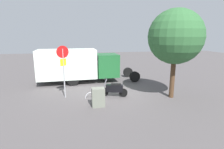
{
  "coord_description": "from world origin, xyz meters",
  "views": [
    {
      "loc": [
        2.1,
        11.43,
        3.94
      ],
      "look_at": [
        0.13,
        0.22,
        1.4
      ],
      "focal_mm": 28.34,
      "sensor_mm": 36.0,
      "label": 1
    }
  ],
  "objects_px": {
    "box_truck_near": "(79,64)",
    "street_tree": "(176,37)",
    "motorcycle": "(114,89)",
    "stop_sign": "(63,64)",
    "bike_rack_hoop": "(92,98)",
    "utility_cabinet": "(98,97)"
  },
  "relations": [
    {
      "from": "box_truck_near",
      "to": "street_tree",
      "type": "relative_size",
      "value": 1.54
    },
    {
      "from": "box_truck_near",
      "to": "motorcycle",
      "type": "bearing_deg",
      "value": -64.37
    },
    {
      "from": "street_tree",
      "to": "motorcycle",
      "type": "bearing_deg",
      "value": -11.88
    },
    {
      "from": "box_truck_near",
      "to": "stop_sign",
      "type": "height_order",
      "value": "stop_sign"
    },
    {
      "from": "box_truck_near",
      "to": "bike_rack_hoop",
      "type": "bearing_deg",
      "value": -82.77
    },
    {
      "from": "stop_sign",
      "to": "utility_cabinet",
      "type": "height_order",
      "value": "stop_sign"
    },
    {
      "from": "utility_cabinet",
      "to": "box_truck_near",
      "type": "bearing_deg",
      "value": -79.41
    },
    {
      "from": "motorcycle",
      "to": "box_truck_near",
      "type": "bearing_deg",
      "value": -44.72
    },
    {
      "from": "box_truck_near",
      "to": "stop_sign",
      "type": "relative_size",
      "value": 2.56
    },
    {
      "from": "street_tree",
      "to": "bike_rack_hoop",
      "type": "relative_size",
      "value": 6.49
    },
    {
      "from": "motorcycle",
      "to": "stop_sign",
      "type": "relative_size",
      "value": 0.53
    },
    {
      "from": "box_truck_near",
      "to": "street_tree",
      "type": "xyz_separation_m",
      "value": [
        -5.85,
        4.86,
        2.26
      ]
    },
    {
      "from": "utility_cabinet",
      "to": "bike_rack_hoop",
      "type": "relative_size",
      "value": 1.25
    },
    {
      "from": "street_tree",
      "to": "utility_cabinet",
      "type": "xyz_separation_m",
      "value": [
        4.81,
        0.69,
        -3.3
      ]
    },
    {
      "from": "stop_sign",
      "to": "utility_cabinet",
      "type": "xyz_separation_m",
      "value": [
        -1.97,
        1.81,
        -1.68
      ]
    },
    {
      "from": "utility_cabinet",
      "to": "street_tree",
      "type": "bearing_deg",
      "value": -171.8
    },
    {
      "from": "utility_cabinet",
      "to": "bike_rack_hoop",
      "type": "bearing_deg",
      "value": -77.93
    },
    {
      "from": "motorcycle",
      "to": "stop_sign",
      "type": "height_order",
      "value": "stop_sign"
    },
    {
      "from": "stop_sign",
      "to": "street_tree",
      "type": "xyz_separation_m",
      "value": [
        -6.78,
        1.12,
        1.62
      ]
    },
    {
      "from": "box_truck_near",
      "to": "utility_cabinet",
      "type": "height_order",
      "value": "box_truck_near"
    },
    {
      "from": "utility_cabinet",
      "to": "bike_rack_hoop",
      "type": "xyz_separation_m",
      "value": [
        0.29,
        -1.37,
        -0.53
      ]
    },
    {
      "from": "utility_cabinet",
      "to": "bike_rack_hoop",
      "type": "height_order",
      "value": "utility_cabinet"
    }
  ]
}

